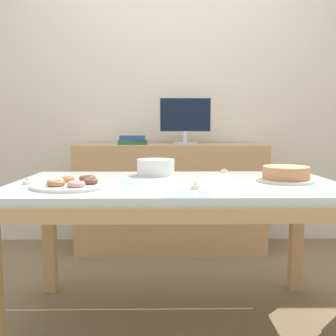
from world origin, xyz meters
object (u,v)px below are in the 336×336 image
pastry_platter (73,184)px  tealight_left_edge (224,171)px  computer_monitor (185,121)px  tealight_near_cakes (27,182)px  book_stack (132,140)px  tealight_centre (195,186)px  cake_chocolate_round (286,174)px  plate_stack (156,167)px

pastry_platter → tealight_left_edge: 0.92m
computer_monitor → pastry_platter: 1.49m
tealight_near_cakes → tealight_left_edge: (1.00, 0.43, 0.00)m
book_stack → tealight_near_cakes: book_stack is taller
book_stack → tealight_centre: 1.46m
pastry_platter → cake_chocolate_round: bearing=8.4°
plate_stack → tealight_left_edge: plate_stack is taller
book_stack → pastry_platter: 1.35m
plate_stack → book_stack: bearing=102.4°
book_stack → tealight_near_cakes: 1.32m
cake_chocolate_round → tealight_left_edge: (-0.25, 0.36, -0.02)m
computer_monitor → tealight_near_cakes: (-0.82, -1.25, -0.31)m
pastry_platter → plate_stack: bearing=47.8°
computer_monitor → plate_stack: bearing=-103.4°
cake_chocolate_round → tealight_centre: (-0.47, -0.22, -0.02)m
cake_chocolate_round → tealight_centre: 0.52m
tealight_left_edge → book_stack: bearing=126.4°
tealight_centre → book_stack: bearing=105.4°
tealight_left_edge → plate_stack: bearing=-166.0°
tealight_near_cakes → cake_chocolate_round: bearing=3.4°
computer_monitor → tealight_near_cakes: bearing=-123.2°
cake_chocolate_round → plate_stack: 0.70m
cake_chocolate_round → tealight_left_edge: cake_chocolate_round is taller
tealight_left_edge → tealight_centre: bearing=-110.9°
pastry_platter → tealight_near_cakes: bearing=161.8°
book_stack → tealight_centre: size_ratio=6.16×
tealight_left_edge → pastry_platter: bearing=-146.7°
book_stack → cake_chocolate_round: 1.46m
book_stack → plate_stack: book_stack is taller
cake_chocolate_round → tealight_centre: size_ratio=7.13×
computer_monitor → tealight_near_cakes: 1.53m
plate_stack → tealight_centre: bearing=-69.1°
computer_monitor → plate_stack: computer_monitor is taller
tealight_near_cakes → plate_stack: bearing=28.8°
plate_stack → tealight_centre: (0.18, -0.48, -0.03)m
book_stack → pastry_platter: (-0.17, -1.33, -0.15)m
cake_chocolate_round → computer_monitor: bearing=110.1°
computer_monitor → cake_chocolate_round: (0.43, -1.18, -0.29)m
cake_chocolate_round → tealight_centre: cake_chocolate_round is taller
computer_monitor → tealight_near_cakes: computer_monitor is taller
cake_chocolate_round → tealight_near_cakes: 1.25m
computer_monitor → pastry_platter: size_ratio=1.13×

